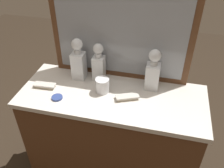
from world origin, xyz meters
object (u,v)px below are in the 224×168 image
object	(u,v)px
crystal_tumbler_rear	(102,86)
silver_brush_front	(45,85)
porcelain_dish	(57,97)
crystal_decanter_front	(153,73)
crystal_decanter_left	(99,66)
crystal_decanter_rear	(79,63)
silver_brush_center	(127,97)

from	to	relation	value
crystal_tumbler_rear	silver_brush_front	distance (m)	0.38
porcelain_dish	crystal_decanter_front	bearing A→B (deg)	24.27
crystal_decanter_left	crystal_decanter_rear	size ratio (longest dim) A/B	0.91
silver_brush_center	silver_brush_front	world-z (taller)	same
crystal_decanter_left	porcelain_dish	size ratio (longest dim) A/B	3.89
crystal_decanter_front	silver_brush_front	distance (m)	0.69
porcelain_dish	silver_brush_front	bearing A→B (deg)	144.99
crystal_decanter_front	silver_brush_front	bearing A→B (deg)	-166.65
crystal_decanter_rear	silver_brush_front	distance (m)	0.26
crystal_decanter_front	silver_brush_front	size ratio (longest dim) A/B	1.91
crystal_decanter_front	porcelain_dish	distance (m)	0.60
crystal_decanter_front	crystal_tumbler_rear	distance (m)	0.32
crystal_tumbler_rear	porcelain_dish	xyz separation A→B (m)	(-0.25, -0.13, -0.04)
silver_brush_front	porcelain_dish	bearing A→B (deg)	-35.01
crystal_decanter_left	crystal_tumbler_rear	size ratio (longest dim) A/B	2.78
silver_brush_center	crystal_decanter_left	bearing A→B (deg)	143.96
crystal_tumbler_rear	porcelain_dish	bearing A→B (deg)	-152.36
crystal_tumbler_rear	silver_brush_center	distance (m)	0.17
silver_brush_center	crystal_tumbler_rear	bearing A→B (deg)	168.32
crystal_decanter_front	silver_brush_center	size ratio (longest dim) A/B	1.82
crystal_tumbler_rear	silver_brush_center	xyz separation A→B (m)	(0.16, -0.03, -0.03)
silver_brush_front	porcelain_dish	world-z (taller)	silver_brush_front
silver_brush_center	crystal_decanter_front	bearing A→B (deg)	49.21
crystal_decanter_rear	crystal_tumbler_rear	xyz separation A→B (m)	(0.19, -0.11, -0.07)
crystal_tumbler_rear	silver_brush_front	world-z (taller)	crystal_tumbler_rear
crystal_decanter_front	crystal_tumbler_rear	world-z (taller)	crystal_decanter_front
silver_brush_center	crystal_decanter_rear	bearing A→B (deg)	157.56
crystal_decanter_left	crystal_decanter_rear	distance (m)	0.13
crystal_decanter_front	crystal_decanter_rear	xyz separation A→B (m)	(-0.48, -0.00, 0.01)
silver_brush_center	porcelain_dish	size ratio (longest dim) A/B	2.22
crystal_decanter_left	silver_brush_center	world-z (taller)	crystal_decanter_left
crystal_tumbler_rear	porcelain_dish	world-z (taller)	crystal_tumbler_rear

